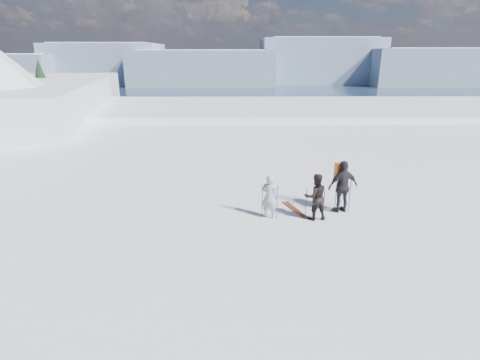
# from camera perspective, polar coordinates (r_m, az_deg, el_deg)

# --- Properties ---
(lake_basin) EXTENTS (820.00, 820.00, 71.62)m
(lake_basin) POSITION_cam_1_polar(r_m,az_deg,el_deg) (41.31, 2.40, 1.68)
(lake_basin) COLOR white
(lake_basin) RESTS_ON ground
(far_mountain_range) EXTENTS (770.00, 110.00, 53.00)m
(far_mountain_range) POSITION_cam_1_polar(r_m,az_deg,el_deg) (465.46, 3.47, 17.21)
(far_mountain_range) COLOR slate
(far_mountain_range) RESTS_ON ground
(near_ridge) EXTENTS (31.37, 35.68, 25.62)m
(near_ridge) POSITION_cam_1_polar(r_m,az_deg,el_deg) (46.75, -32.35, 4.60)
(near_ridge) COLOR white
(near_ridge) RESTS_ON ground
(skier_grey) EXTENTS (0.68, 0.56, 1.60)m
(skier_grey) POSITION_cam_1_polar(r_m,az_deg,el_deg) (13.39, 4.51, -2.54)
(skier_grey) COLOR #989CA6
(skier_grey) RESTS_ON ground
(skier_dark) EXTENTS (0.92, 0.77, 1.70)m
(skier_dark) POSITION_cam_1_polar(r_m,az_deg,el_deg) (13.47, 11.42, -2.51)
(skier_dark) COLOR black
(skier_dark) RESTS_ON ground
(skier_pack) EXTENTS (1.24, 0.76, 1.98)m
(skier_pack) POSITION_cam_1_polar(r_m,az_deg,el_deg) (14.29, 15.40, -0.99)
(skier_pack) COLOR black
(skier_pack) RESTS_ON ground
(backpack) EXTENTS (0.47, 0.34, 0.62)m
(backpack) POSITION_cam_1_polar(r_m,az_deg,el_deg) (14.12, 15.35, 4.32)
(backpack) COLOR #D85F14
(backpack) RESTS_ON skier_pack
(ski_poles) EXTENTS (3.29, 0.69, 1.32)m
(ski_poles) POSITION_cam_1_polar(r_m,az_deg,el_deg) (13.71, 10.56, -3.10)
(ski_poles) COLOR black
(ski_poles) RESTS_ON ground
(skis_loose) EXTENTS (0.81, 1.63, 0.03)m
(skis_loose) POSITION_cam_1_polar(r_m,az_deg,el_deg) (14.40, 8.38, -4.50)
(skis_loose) COLOR black
(skis_loose) RESTS_ON ground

